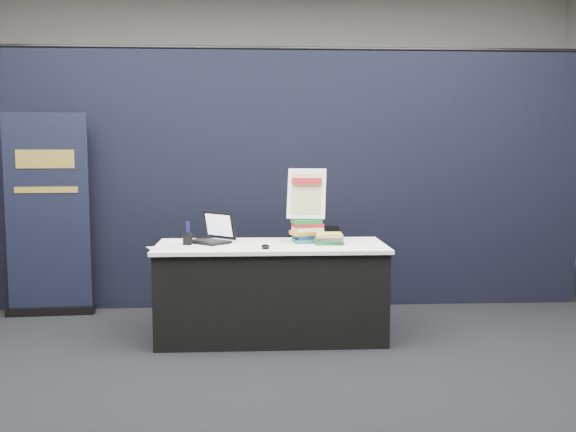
# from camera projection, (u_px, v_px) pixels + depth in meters

# --- Properties ---
(floor) EXTENTS (8.00, 8.00, 0.00)m
(floor) POSITION_uv_depth(u_px,v_px,m) (273.00, 360.00, 4.57)
(floor) COLOR black
(floor) RESTS_ON ground
(wall_back) EXTENTS (8.00, 0.02, 3.50)m
(wall_back) POSITION_uv_depth(u_px,v_px,m) (263.00, 129.00, 8.36)
(wall_back) COLOR #A5A29C
(wall_back) RESTS_ON floor
(drape_partition) EXTENTS (6.00, 0.08, 2.40)m
(drape_partition) POSITION_uv_depth(u_px,v_px,m) (268.00, 180.00, 6.03)
(drape_partition) COLOR black
(drape_partition) RESTS_ON floor
(display_table) EXTENTS (1.80, 0.75, 0.75)m
(display_table) POSITION_uv_depth(u_px,v_px,m) (271.00, 291.00, 5.08)
(display_table) COLOR black
(display_table) RESTS_ON floor
(laptop) EXTENTS (0.39, 0.43, 0.24)m
(laptop) POSITION_uv_depth(u_px,v_px,m) (208.00, 235.00, 5.12)
(laptop) COLOR black
(laptop) RESTS_ON display_table
(mouse) EXTENTS (0.08, 0.11, 0.03)m
(mouse) POSITION_uv_depth(u_px,v_px,m) (265.00, 246.00, 4.82)
(mouse) COLOR black
(mouse) RESTS_ON display_table
(brochure_left) EXTENTS (0.39, 0.34, 0.00)m
(brochure_left) POSITION_uv_depth(u_px,v_px,m) (171.00, 248.00, 4.85)
(brochure_left) COLOR silver
(brochure_left) RESTS_ON display_table
(brochure_mid) EXTENTS (0.33, 0.25, 0.00)m
(brochure_mid) POSITION_uv_depth(u_px,v_px,m) (189.00, 246.00, 4.94)
(brochure_mid) COLOR white
(brochure_mid) RESTS_ON display_table
(brochure_right) EXTENTS (0.32, 0.25, 0.00)m
(brochure_right) POSITION_uv_depth(u_px,v_px,m) (202.00, 245.00, 5.00)
(brochure_right) COLOR silver
(brochure_right) RESTS_ON display_table
(pen_cup) EXTENTS (0.09, 0.09, 0.09)m
(pen_cup) POSITION_uv_depth(u_px,v_px,m) (187.00, 239.00, 4.98)
(pen_cup) COLOR black
(pen_cup) RESTS_ON display_table
(book_stack_tall) EXTENTS (0.25, 0.21, 0.18)m
(book_stack_tall) POSITION_uv_depth(u_px,v_px,m) (307.00, 231.00, 5.14)
(book_stack_tall) COLOR #196057
(book_stack_tall) RESTS_ON display_table
(book_stack_short) EXTENTS (0.22, 0.17, 0.09)m
(book_stack_short) POSITION_uv_depth(u_px,v_px,m) (328.00, 239.00, 5.03)
(book_stack_short) COLOR #1B6528
(book_stack_short) RESTS_ON display_table
(info_sign) EXTENTS (0.32, 0.18, 0.42)m
(info_sign) POSITION_uv_depth(u_px,v_px,m) (306.00, 194.00, 5.14)
(info_sign) COLOR black
(info_sign) RESTS_ON book_stack_tall
(pullup_banner) EXTENTS (0.77, 0.15, 1.82)m
(pullup_banner) POSITION_uv_depth(u_px,v_px,m) (48.00, 226.00, 5.73)
(pullup_banner) COLOR black
(pullup_banner) RESTS_ON floor
(stacking_chair) EXTENTS (0.47, 0.48, 0.81)m
(stacking_chair) POSITION_uv_depth(u_px,v_px,m) (321.00, 267.00, 5.71)
(stacking_chair) COLOR black
(stacking_chair) RESTS_ON floor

